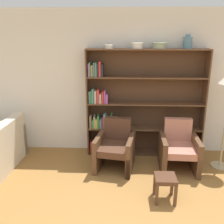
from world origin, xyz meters
TOP-DOWN VIEW (x-y plane):
  - wall_back at (0.00, 2.59)m, footprint 12.00×0.06m
  - bookshelf at (-0.02, 2.43)m, footprint 2.21×0.30m
  - bowl_terracotta at (-0.50, 2.40)m, footprint 0.17×0.17m
  - bowl_stoneware at (-0.00, 2.40)m, footprint 0.22×0.22m
  - bowl_slate at (0.39, 2.40)m, footprint 0.26×0.26m
  - vase_tall at (0.88, 2.40)m, footprint 0.16×0.16m
  - armchair_leather at (-0.37, 1.83)m, footprint 0.74×0.78m
  - armchair_cushioned at (0.74, 1.83)m, footprint 0.67×0.70m
  - footstool at (0.37, 0.92)m, footprint 0.30×0.30m

SIDE VIEW (x-z plane):
  - footstool at x=0.37m, z-range 0.11..0.48m
  - armchair_leather at x=-0.37m, z-range -0.05..0.81m
  - armchair_cushioned at x=0.74m, z-range -0.05..0.81m
  - bookshelf at x=-0.02m, z-range -0.05..1.99m
  - wall_back at x=0.00m, z-range 0.00..2.75m
  - bowl_terracotta at x=-0.50m, z-range 2.05..2.12m
  - bowl_stoneware at x=0.00m, z-range 2.05..2.16m
  - bowl_slate at x=0.39m, z-range 2.05..2.16m
  - vase_tall at x=0.88m, z-range 2.03..2.27m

